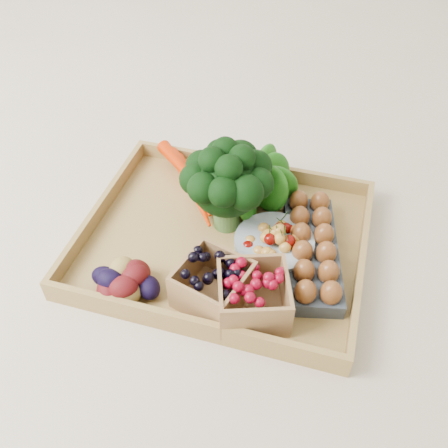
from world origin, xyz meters
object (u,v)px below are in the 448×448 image
(tray, at_px, (224,242))
(broccoli, at_px, (227,199))
(egg_carton, at_px, (311,253))
(cherry_bowl, at_px, (274,247))

(tray, bearing_deg, broccoli, 99.30)
(tray, bearing_deg, egg_carton, -0.38)
(tray, distance_m, cherry_bowl, 0.11)
(broccoli, bearing_deg, cherry_bowl, -25.76)
(broccoli, distance_m, cherry_bowl, 0.13)
(broccoli, relative_size, cherry_bowl, 1.18)
(tray, distance_m, egg_carton, 0.18)
(cherry_bowl, relative_size, egg_carton, 0.56)
(broccoli, distance_m, egg_carton, 0.20)
(tray, bearing_deg, cherry_bowl, -4.92)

